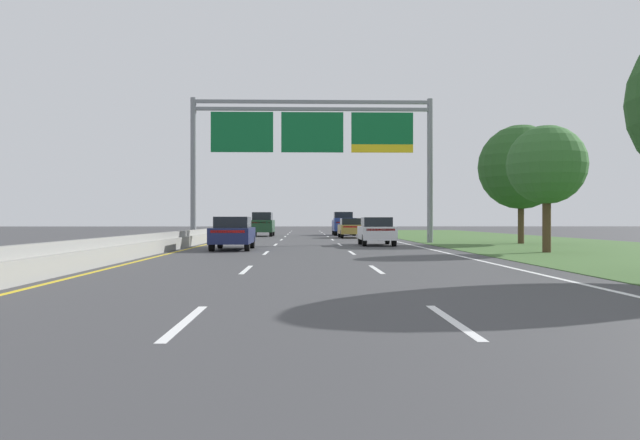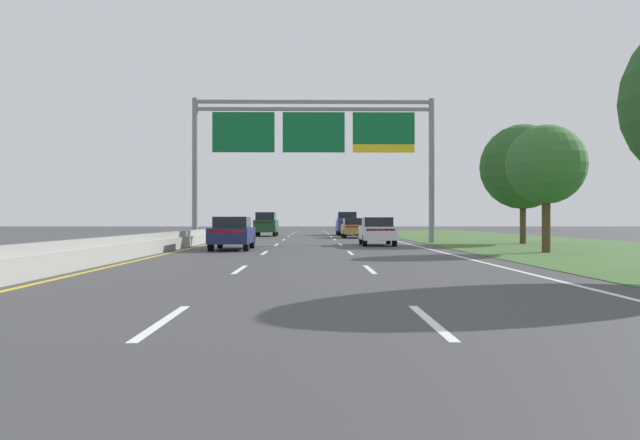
# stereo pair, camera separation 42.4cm
# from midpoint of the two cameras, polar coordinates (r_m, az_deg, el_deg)

# --- Properties ---
(ground_plane) EXTENTS (220.00, 220.00, 0.00)m
(ground_plane) POSITION_cam_midpoint_polar(r_m,az_deg,el_deg) (33.05, -0.72, -2.46)
(ground_plane) COLOR #3D3D3F
(lane_striping) EXTENTS (11.96, 106.00, 0.01)m
(lane_striping) POSITION_cam_midpoint_polar(r_m,az_deg,el_deg) (32.60, -0.72, -2.49)
(lane_striping) COLOR white
(lane_striping) RESTS_ON ground
(grass_verge_right) EXTENTS (14.00, 110.00, 0.02)m
(grass_verge_right) POSITION_cam_midpoint_polar(r_m,az_deg,el_deg) (35.88, 22.18, -2.25)
(grass_verge_right) COLOR #3D602D
(grass_verge_right) RESTS_ON ground
(median_barrier_concrete) EXTENTS (0.60, 110.00, 0.85)m
(median_barrier_concrete) POSITION_cam_midpoint_polar(r_m,az_deg,el_deg) (33.69, -12.02, -1.81)
(median_barrier_concrete) COLOR gray
(median_barrier_concrete) RESTS_ON ground
(overhead_sign_gantry) EXTENTS (15.06, 0.42, 8.99)m
(overhead_sign_gantry) POSITION_cam_midpoint_polar(r_m,az_deg,el_deg) (38.47, -0.27, 7.45)
(overhead_sign_gantry) COLOR gray
(overhead_sign_gantry) RESTS_ON ground
(pickup_truck_blue) EXTENTS (2.02, 5.41, 2.20)m
(pickup_truck_blue) POSITION_cam_midpoint_polar(r_m,az_deg,el_deg) (58.28, 2.75, -0.36)
(pickup_truck_blue) COLOR navy
(pickup_truck_blue) RESTS_ON ground
(car_gold_right_lane_sedan) EXTENTS (1.86, 4.42, 1.57)m
(car_gold_right_lane_sedan) POSITION_cam_midpoint_polar(r_m,az_deg,el_deg) (49.62, 3.37, -0.71)
(car_gold_right_lane_sedan) COLOR #A38438
(car_gold_right_lane_sedan) RESTS_ON ground
(car_white_right_lane_sedan) EXTENTS (1.88, 4.42, 1.57)m
(car_white_right_lane_sedan) POSITION_cam_midpoint_polar(r_m,az_deg,el_deg) (34.83, 5.65, -0.99)
(car_white_right_lane_sedan) COLOR silver
(car_white_right_lane_sedan) RESTS_ON ground
(car_darkgreen_left_lane_suv) EXTENTS (1.92, 4.71, 2.11)m
(car_darkgreen_left_lane_suv) POSITION_cam_midpoint_polar(r_m,az_deg,el_deg) (54.88, -4.77, -0.35)
(car_darkgreen_left_lane_suv) COLOR #193D23
(car_darkgreen_left_lane_suv) RESTS_ON ground
(car_navy_left_lane_sedan) EXTENTS (1.85, 4.41, 1.57)m
(car_navy_left_lane_sedan) POSITION_cam_midpoint_polar(r_m,az_deg,el_deg) (29.65, -7.69, -1.16)
(car_navy_left_lane_sedan) COLOR #161E47
(car_navy_left_lane_sedan) RESTS_ON ground
(roadside_tree_mid) EXTENTS (3.41, 3.41, 5.51)m
(roadside_tree_mid) POSITION_cam_midpoint_polar(r_m,az_deg,el_deg) (28.38, 20.58, 4.80)
(roadside_tree_mid) COLOR #4C3823
(roadside_tree_mid) RESTS_ON ground
(roadside_tree_far) EXTENTS (5.03, 5.03, 7.11)m
(roadside_tree_far) POSITION_cam_midpoint_polar(r_m,az_deg,el_deg) (38.74, 18.55, 4.68)
(roadside_tree_far) COLOR #4C3823
(roadside_tree_far) RESTS_ON ground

